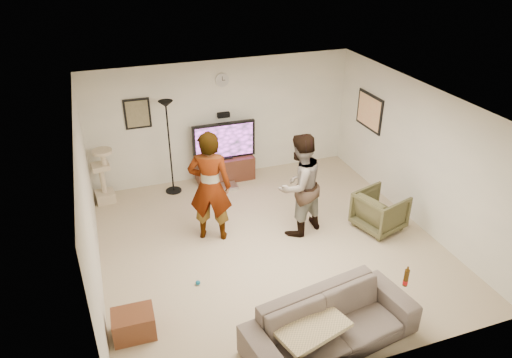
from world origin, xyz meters
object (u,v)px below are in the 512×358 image
object	(u,v)px
person_right	(299,185)
side_table	(134,324)
cat_tree	(102,176)
floor_lamp	(170,148)
person_left	(210,187)
sofa	(331,324)
armchair	(380,211)
beer_bottle	(406,278)
tv_stand	(225,169)
tv	(224,141)

from	to	relation	value
person_right	side_table	world-z (taller)	person_right
cat_tree	side_table	bearing A→B (deg)	-88.00
floor_lamp	person_left	size ratio (longest dim) A/B	0.97
sofa	armchair	distance (m)	2.94
person_right	beer_bottle	xyz separation A→B (m)	(0.40, -2.50, -0.14)
person_left	side_table	xyz separation A→B (m)	(-1.54, -1.86, -0.80)
tv_stand	beer_bottle	bearing A→B (deg)	-77.50
side_table	floor_lamp	bearing A→B (deg)	71.86
cat_tree	tv	bearing A→B (deg)	2.21
tv_stand	sofa	world-z (taller)	sofa
armchair	beer_bottle	bearing A→B (deg)	137.83
armchair	side_table	bearing A→B (deg)	87.73
cat_tree	sofa	distance (m)	5.33
beer_bottle	armchair	world-z (taller)	beer_bottle
tv_stand	sofa	xyz separation A→B (m)	(0.02, -4.80, 0.08)
tv	sofa	bearing A→B (deg)	-89.72
tv_stand	cat_tree	xyz separation A→B (m)	(-2.47, -0.10, 0.30)
tv	person_left	bearing A→B (deg)	-112.14
person_left	sofa	size ratio (longest dim) A/B	0.87
cat_tree	sofa	size ratio (longest dim) A/B	0.49
tv_stand	beer_bottle	world-z (taller)	beer_bottle
cat_tree	person_left	world-z (taller)	person_left
floor_lamp	armchair	world-z (taller)	floor_lamp
cat_tree	side_table	distance (m)	3.74
tv	side_table	size ratio (longest dim) A/B	2.41
tv	person_right	size ratio (longest dim) A/B	0.71
tv_stand	floor_lamp	size ratio (longest dim) A/B	0.63
tv_stand	floor_lamp	xyz separation A→B (m)	(-1.14, -0.15, 0.71)
cat_tree	armchair	bearing A→B (deg)	-29.70
tv_stand	person_left	world-z (taller)	person_left
tv	floor_lamp	bearing A→B (deg)	-172.55
tv	person_right	bearing A→B (deg)	-73.84
floor_lamp	sofa	distance (m)	4.83
tv_stand	tv	size ratio (longest dim) A/B	0.92
cat_tree	person_left	distance (m)	2.54
person_right	beer_bottle	world-z (taller)	person_right
person_right	beer_bottle	size ratio (longest dim) A/B	7.36
tv	beer_bottle	bearing A→B (deg)	-77.50
person_right	floor_lamp	bearing A→B (deg)	-70.98
cat_tree	person_left	xyz separation A→B (m)	(1.67, -1.86, 0.43)
side_table	armchair	bearing A→B (deg)	14.40
person_right	armchair	size ratio (longest dim) A/B	2.40
side_table	sofa	bearing A→B (deg)	-22.47
beer_bottle	sofa	bearing A→B (deg)	180.00
tv_stand	beer_bottle	xyz separation A→B (m)	(1.06, -4.80, 0.53)
person_left	side_table	size ratio (longest dim) A/B	3.62
floor_lamp	beer_bottle	world-z (taller)	floor_lamp
person_left	person_right	world-z (taller)	person_left
tv	beer_bottle	size ratio (longest dim) A/B	5.24
person_left	armchair	bearing A→B (deg)	-172.00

